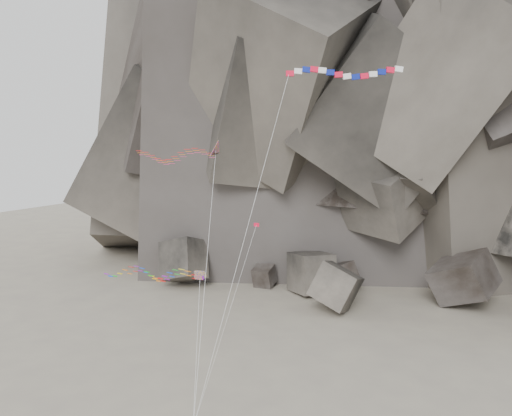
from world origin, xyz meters
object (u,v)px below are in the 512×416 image
at_px(delta_kite, 171,155).
at_px(banner_kite, 343,74).
at_px(pennant_kite, 245,260).
at_px(parafoil_kite, 147,273).

xyz_separation_m(delta_kite, banner_kite, (17.60, 3.01, 7.80)).
distance_m(delta_kite, pennant_kite, 15.03).
height_order(delta_kite, pennant_kite, delta_kite).
bearing_deg(delta_kite, pennant_kite, -18.81).
relative_size(banner_kite, pennant_kite, 1.98).
distance_m(delta_kite, parafoil_kite, 12.77).
bearing_deg(delta_kite, banner_kite, 12.29).
bearing_deg(pennant_kite, banner_kite, 48.67).
bearing_deg(pennant_kite, delta_kite, 160.14).
bearing_deg(parafoil_kite, delta_kite, 67.75).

